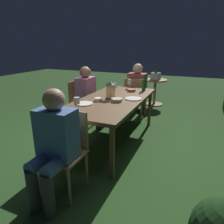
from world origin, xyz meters
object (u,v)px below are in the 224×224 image
Objects in this scene: green_bottle_on_table at (144,85)px; side_table at (155,88)px; person_in_blue at (53,142)px; chair_head_near at (135,96)px; wine_glass_b at (77,101)px; ice_bucket at (156,75)px; plate_b at (133,99)px; chair_side_left_a at (80,101)px; bowl_olives at (131,90)px; wine_glass_a at (115,86)px; bowl_salad at (117,100)px; person_in_rust at (138,87)px; bowl_bread at (98,99)px; chair_head_far at (66,148)px; lantern_centerpiece at (111,89)px; person_in_pink at (89,94)px; wine_glass_c at (130,82)px; dining_table at (112,102)px; plate_a at (84,104)px.

side_table is at bearing -175.62° from green_bottle_on_table.
person_in_blue is 3.92m from side_table.
side_table is at bearing 177.49° from person_in_blue.
chair_head_near is 5.15× the size of wine_glass_b.
ice_bucket is (-1.22, 0.17, 0.29)m from chair_head_near.
chair_side_left_a is at bearing -106.13° from plate_b.
green_bottle_on_table is 0.25m from bowl_olives.
bowl_salad is (0.55, 0.26, -0.09)m from wine_glass_a.
bowl_olives is at bearing 8.05° from person_in_rust.
bowl_bread is 0.28m from bowl_salad.
wine_glass_a is at bearing -51.21° from bowl_olives.
plate_b is 1.57× the size of bowl_salad.
person_in_blue is 2.89m from person_in_rust.
person_in_blue is 2.08m from chair_side_left_a.
chair_head_far is 2.50m from chair_head_near.
lantern_centerpiece is (1.22, -0.03, 0.39)m from chair_head_near.
lantern_centerpiece is 0.75m from wine_glass_b.
chair_head_far is at bearing -13.00° from plate_b.
side_table is at bearing 178.27° from bowl_olives.
chair_head_far is 0.67m from wine_glass_b.
chair_head_near is 1.30× the size of side_table.
person_in_blue is at bearing 24.37° from chair_side_left_a.
chair_head_far is at bearing 18.97° from wine_glass_b.
side_table is (-2.67, 0.31, -0.30)m from bowl_bread.
plate_b is at bearing 104.29° from lantern_centerpiece.
chair_head_far is 5.15× the size of wine_glass_a.
person_in_pink is 1.05m from chair_head_near.
lantern_centerpiece is (-1.47, -0.03, 0.23)m from person_in_blue.
person_in_blue is 1.25m from bowl_bread.
person_in_blue is at bearing 14.15° from wine_glass_b.
person_in_pink is 1.32× the size of chair_head_near.
wine_glass_c is at bearing 116.76° from chair_side_left_a.
person_in_pink is at bearing -124.19° from dining_table.
green_bottle_on_table is (-0.75, 0.33, -0.04)m from lantern_centerpiece.
person_in_pink is 1.27m from wine_glass_b.
green_bottle_on_table is at bearing 171.51° from chair_head_far.
person_in_pink reaches higher than bowl_salad.
person_in_blue is at bearing -2.52° from ice_bucket.
wine_glass_c is at bearing -179.85° from person_in_blue.
lantern_centerpiece is at bearing -178.74° from person_in_blue.
ice_bucket is (-1.69, -0.13, -0.06)m from green_bottle_on_table.
wine_glass_b is 1.00× the size of wine_glass_c.
wine_glass_b is 3.22m from side_table.
wine_glass_b is 3.20m from ice_bucket.
bowl_olives is at bearing -1.73° from side_table.
chair_head_near is 3.35× the size of plate_b.
person_in_pink reaches higher than chair_head_far.
bowl_olives is 1.87m from side_table.
side_table is (-3.18, 0.36, -0.39)m from wine_glass_b.
bowl_olives reaches higher than plate_a.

